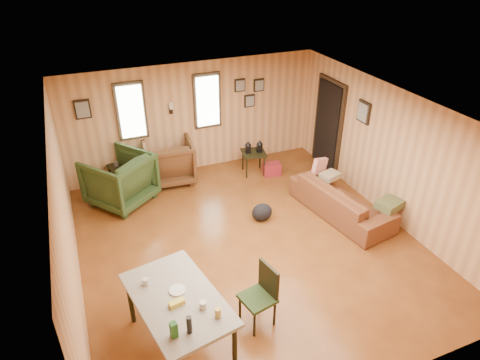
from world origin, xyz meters
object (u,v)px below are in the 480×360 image
object	(u,v)px
recliner_brown	(169,159)
recliner_green	(119,177)
dining_table	(178,303)
end_table	(122,172)
side_table	(254,151)
sofa	(342,195)

from	to	relation	value
recliner_brown	recliner_green	bearing A→B (deg)	28.99
dining_table	end_table	bearing A→B (deg)	80.13
recliner_brown	end_table	world-z (taller)	recliner_brown
recliner_green	end_table	distance (m)	0.60
recliner_brown	side_table	distance (m)	1.83
end_table	side_table	world-z (taller)	side_table
recliner_brown	end_table	size ratio (longest dim) A/B	1.63
end_table	dining_table	world-z (taller)	dining_table
sofa	side_table	xyz separation A→B (m)	(-0.87, 2.10, 0.13)
side_table	recliner_brown	bearing A→B (deg)	167.74
sofa	dining_table	size ratio (longest dim) A/B	1.23
side_table	recliner_green	bearing A→B (deg)	-178.16
side_table	dining_table	xyz separation A→B (m)	(-2.71, -3.83, 0.19)
recliner_green	dining_table	xyz separation A→B (m)	(0.16, -3.74, 0.17)
recliner_brown	recliner_green	distance (m)	1.19
sofa	side_table	size ratio (longest dim) A/B	2.66
recliner_green	dining_table	world-z (taller)	recliner_green
recliner_green	dining_table	bearing A→B (deg)	55.21
end_table	side_table	xyz separation A→B (m)	(2.76, -0.46, 0.19)
recliner_brown	end_table	xyz separation A→B (m)	(-0.97, 0.07, -0.16)
sofa	dining_table	distance (m)	3.99
sofa	dining_table	bearing A→B (deg)	106.46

